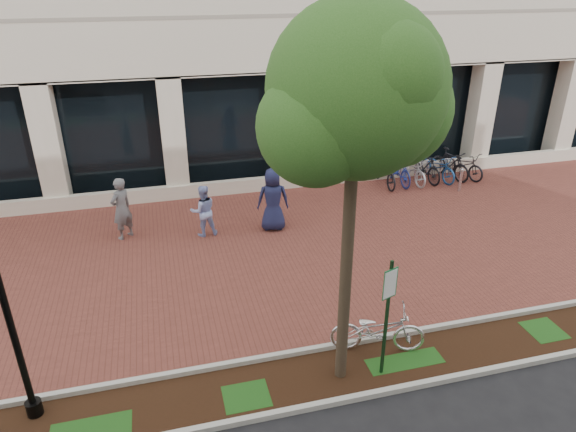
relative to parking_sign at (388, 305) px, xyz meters
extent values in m
plane|color=black|center=(-1.28, 5.46, -1.64)|extent=(120.00, 120.00, 0.00)
cube|color=brown|center=(-1.28, 5.46, -1.63)|extent=(40.00, 9.00, 0.01)
cube|color=black|center=(-1.28, 0.21, -1.63)|extent=(40.00, 1.50, 0.01)
cube|color=#B4B3AA|center=(-1.28, 0.96, -1.58)|extent=(40.00, 0.12, 0.12)
cube|color=#B4B3AA|center=(-1.28, -0.54, -1.58)|extent=(40.00, 0.12, 0.12)
cube|color=black|center=(-1.28, 11.06, 0.46)|extent=(40.00, 0.15, 4.20)
cube|color=beige|center=(-1.28, 9.96, -1.39)|extent=(40.00, 0.25, 0.50)
cube|color=beige|center=(-1.28, 10.36, 0.46)|extent=(0.80, 0.80, 4.20)
cube|color=#14381B|center=(0.00, 0.01, -0.34)|extent=(0.05, 0.05, 2.59)
cube|color=#1B6F3A|center=(0.00, -0.02, 0.49)|extent=(0.34, 0.02, 0.62)
cube|color=white|center=(0.00, -0.03, 0.49)|extent=(0.30, 0.01, 0.56)
cylinder|color=black|center=(-6.49, 0.63, -1.49)|extent=(0.28, 0.28, 0.30)
cylinder|color=black|center=(-6.49, 0.63, 0.41)|extent=(0.12, 0.12, 4.09)
cylinder|color=#4C3E2B|center=(-0.81, 0.17, 0.48)|extent=(0.22, 0.22, 4.23)
sphere|color=#24531A|center=(-0.81, 0.17, 4.00)|extent=(2.80, 2.80, 2.80)
sphere|color=#24531A|center=(-0.04, 0.45, 3.58)|extent=(1.96, 1.96, 1.96)
sphere|color=#24531A|center=(-1.51, -0.04, 3.51)|extent=(1.82, 1.82, 1.82)
imported|color=silver|center=(0.18, 0.69, -1.12)|extent=(2.09, 1.23, 1.04)
imported|color=slate|center=(-5.07, 7.37, -0.68)|extent=(0.82, 0.81, 1.91)
imported|color=#9AABE5|center=(-2.72, 6.94, -0.83)|extent=(0.83, 0.68, 1.61)
imported|color=#1B1F44|center=(-0.61, 6.80, -0.64)|extent=(1.06, 0.78, 1.99)
cylinder|color=silver|center=(6.68, 8.03, -1.24)|extent=(0.11, 0.11, 0.78)
sphere|color=silver|center=(6.68, 8.03, -0.80)|extent=(0.12, 0.12, 0.12)
imported|color=black|center=(4.26, 9.33, -1.11)|extent=(0.70, 1.99, 1.04)
imported|color=#213498|center=(4.81, 9.33, -1.06)|extent=(0.63, 1.95, 1.16)
imported|color=silver|center=(5.36, 9.33, -1.11)|extent=(0.88, 2.04, 1.04)
imported|color=black|center=(5.91, 9.33, -1.06)|extent=(0.83, 1.98, 1.16)
imported|color=#215299|center=(6.46, 9.33, -1.11)|extent=(1.08, 2.08, 1.04)
imported|color=black|center=(7.01, 9.33, -1.06)|extent=(1.01, 2.00, 1.16)
imported|color=black|center=(7.56, 9.33, -1.11)|extent=(1.26, 2.10, 1.04)
cylinder|color=silver|center=(5.91, 9.33, -1.24)|extent=(0.04, 0.04, 0.80)
camera|label=1|loc=(-3.82, -7.17, 5.59)|focal=32.00mm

